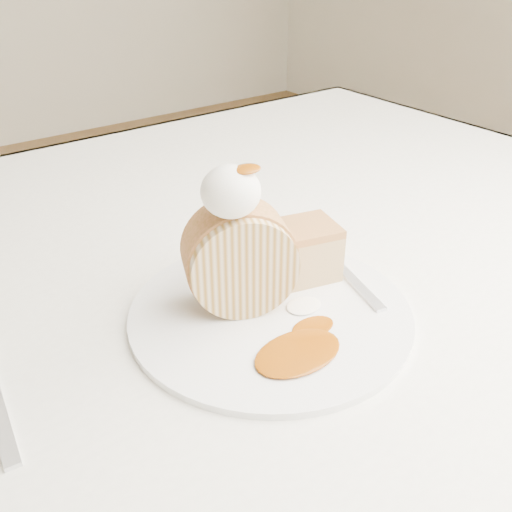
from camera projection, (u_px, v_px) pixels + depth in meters
table at (179, 311)px, 0.72m from camera, size 1.40×0.90×0.75m
plate at (270, 312)px, 0.56m from camera, size 0.34×0.34×0.01m
roulade_slice at (240, 259)px, 0.54m from camera, size 0.12×0.09×0.10m
cake_chunk at (306, 253)px, 0.60m from camera, size 0.07×0.07×0.05m
whipped_cream at (231, 192)px, 0.49m from camera, size 0.05×0.05×0.05m
caramel_drizzle at (247, 162)px, 0.48m from camera, size 0.03×0.02×0.01m
caramel_pool at (298, 352)px, 0.50m from camera, size 0.10×0.08×0.00m
fork at (352, 280)px, 0.60m from camera, size 0.07×0.16×0.00m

